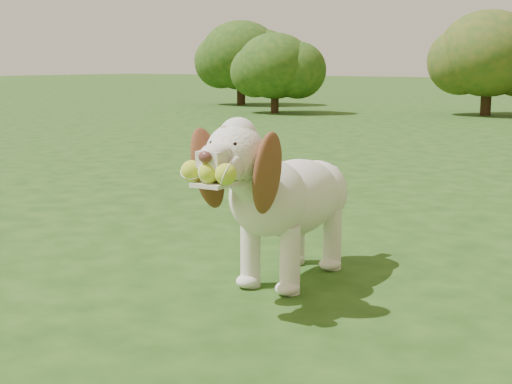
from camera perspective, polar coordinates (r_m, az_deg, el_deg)
The scene contains 5 objects.
ground at distance 3.25m, azimuth 6.54°, elevation -5.57°, with size 80.00×80.00×0.00m, color #1C3F12.
dog at distance 2.85m, azimuth 2.21°, elevation -0.09°, with size 0.39×1.07×0.70m.
shrub_a at distance 12.69m, azimuth 1.53°, elevation 10.05°, with size 1.36×1.36×1.41m.
shrub_b at distance 12.73m, azimuth 18.11°, elevation 10.48°, with size 1.69×1.69×1.76m.
shrub_e at distance 15.22m, azimuth -1.21°, elevation 10.88°, with size 1.70×1.70×1.76m.
Camera 1 is at (1.44, -2.77, 0.89)m, focal length 50.00 mm.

